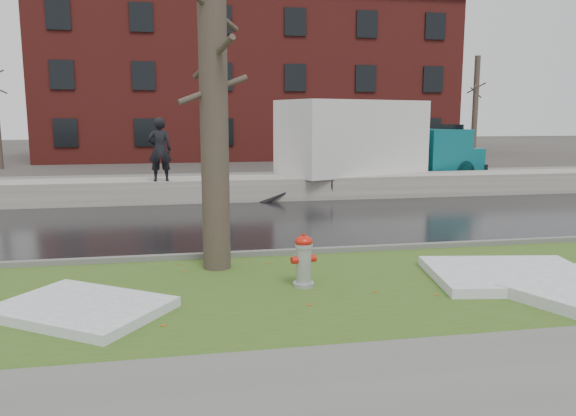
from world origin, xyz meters
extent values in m
plane|color=#47423D|center=(0.00, 0.00, 0.00)|extent=(120.00, 120.00, 0.00)
cube|color=#344F1A|center=(0.00, -1.25, 0.02)|extent=(60.00, 4.50, 0.04)
cube|color=slate|center=(0.00, -5.00, 0.03)|extent=(60.00, 3.00, 0.05)
cube|color=black|center=(0.00, 4.50, 0.01)|extent=(60.00, 7.00, 0.03)
cube|color=slate|center=(0.00, 13.00, 0.01)|extent=(60.00, 9.00, 0.03)
cube|color=slate|center=(0.00, 1.00, 0.07)|extent=(60.00, 0.15, 0.14)
cube|color=#AFAAA0|center=(0.00, 8.70, 0.38)|extent=(60.00, 1.60, 0.75)
cube|color=maroon|center=(2.00, 30.00, 5.00)|extent=(26.00, 12.00, 10.00)
cylinder|color=brown|center=(-6.00, 26.00, 3.25)|extent=(0.36, 0.36, 6.50)
cylinder|color=brown|center=(-6.00, 26.00, 4.20)|extent=(0.84, 1.62, 0.73)
cylinder|color=brown|center=(-6.00, 26.00, 5.10)|extent=(1.08, 1.26, 0.66)
cylinder|color=brown|center=(-6.00, 26.00, 3.60)|extent=(1.40, 0.61, 0.63)
cylinder|color=brown|center=(16.00, 24.00, 3.25)|extent=(0.36, 0.36, 6.50)
cylinder|color=brown|center=(16.00, 24.00, 4.20)|extent=(0.84, 1.62, 0.73)
cylinder|color=brown|center=(16.00, 24.00, 5.10)|extent=(1.08, 1.26, 0.66)
cylinder|color=brown|center=(16.00, 24.00, 3.60)|extent=(1.40, 0.61, 0.63)
cylinder|color=#A8AAB0|center=(-0.69, -1.12, 0.41)|extent=(0.29, 0.29, 0.75)
ellipsoid|color=red|center=(-0.69, -1.12, 0.79)|extent=(0.34, 0.34, 0.17)
cylinder|color=red|center=(-0.69, -1.12, 0.88)|extent=(0.06, 0.06, 0.05)
cylinder|color=red|center=(-0.84, -1.16, 0.49)|extent=(0.13, 0.14, 0.12)
cylinder|color=red|center=(-0.54, -1.09, 0.49)|extent=(0.13, 0.14, 0.12)
cylinder|color=#A8AAB0|center=(-0.72, -0.97, 0.49)|extent=(0.17, 0.14, 0.15)
cylinder|color=brown|center=(-1.99, 0.27, 3.12)|extent=(0.52, 0.52, 6.17)
cylinder|color=brown|center=(-1.99, 0.27, 3.74)|extent=(0.68, 1.45, 0.64)
cylinder|color=brown|center=(-1.99, 0.27, 4.53)|extent=(1.00, 1.07, 0.58)
cylinder|color=brown|center=(-1.99, 0.27, 3.21)|extent=(1.25, 0.48, 0.55)
cube|color=black|center=(4.56, 10.05, 0.62)|extent=(7.44, 3.68, 0.21)
cube|color=silver|center=(3.41, 9.59, 2.00)|extent=(5.66, 4.10, 2.57)
cube|color=#0B5D66|center=(7.08, 11.04, 1.43)|extent=(2.88, 2.93, 1.62)
cube|color=#0B5D66|center=(8.37, 11.55, 1.05)|extent=(1.83, 2.37, 0.86)
cube|color=black|center=(7.70, 11.29, 2.00)|extent=(0.77, 1.80, 0.86)
cube|color=black|center=(0.48, 8.44, 0.31)|extent=(1.94, 1.66, 0.64)
cylinder|color=black|center=(8.12, 10.37, 0.52)|extent=(1.08, 0.65, 1.05)
cylinder|color=black|center=(7.38, 12.24, 0.52)|extent=(1.08, 0.65, 1.05)
cylinder|color=black|center=(4.04, 8.77, 0.52)|extent=(1.08, 0.65, 1.05)
cylinder|color=black|center=(3.31, 10.63, 0.52)|extent=(1.08, 0.65, 1.05)
cylinder|color=black|center=(2.62, 8.21, 0.52)|extent=(1.08, 0.65, 1.05)
cylinder|color=black|center=(1.89, 10.07, 0.52)|extent=(1.08, 0.65, 1.05)
imported|color=black|center=(-3.24, 8.10, 1.73)|extent=(0.74, 0.51, 1.96)
cube|color=white|center=(2.81, -1.40, 0.12)|extent=(2.89, 2.39, 0.16)
cube|color=white|center=(-4.00, -1.77, 0.11)|extent=(2.72, 2.56, 0.14)
camera|label=1|loc=(-2.55, -9.68, 2.77)|focal=35.00mm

